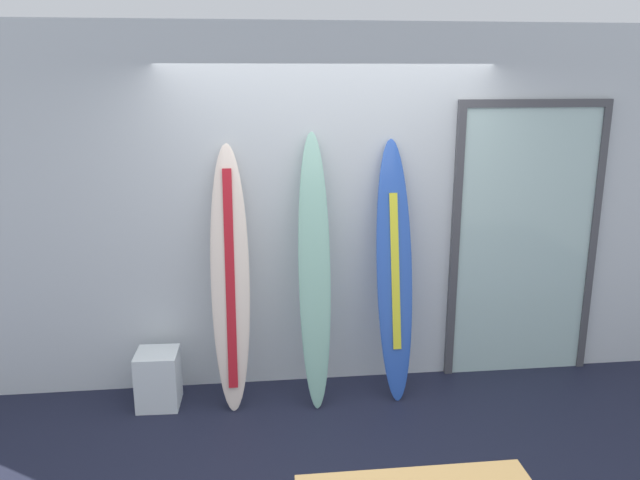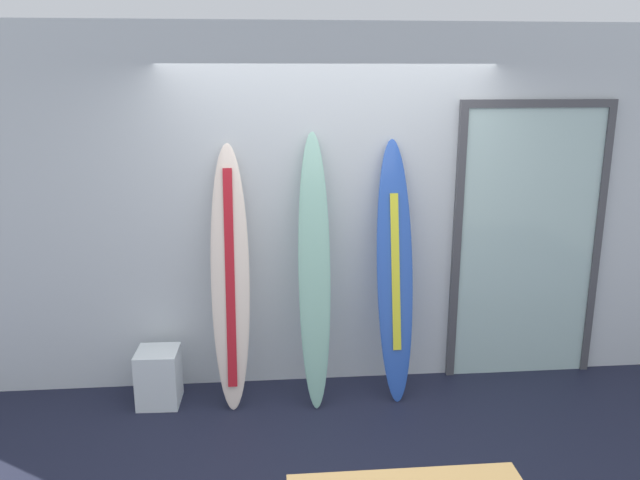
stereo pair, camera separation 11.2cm
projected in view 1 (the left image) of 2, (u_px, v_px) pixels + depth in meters
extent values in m
cube|color=black|center=(350.00, 466.00, 4.10)|extent=(8.00, 8.00, 0.04)
cube|color=silver|center=(326.00, 209.00, 4.99)|extent=(7.20, 0.20, 2.80)
ellipsoid|color=silver|center=(230.00, 279.00, 4.66)|extent=(0.29, 0.46, 1.95)
cube|color=red|center=(230.00, 279.00, 4.63)|extent=(0.07, 0.34, 1.57)
cone|color=black|center=(234.00, 386.00, 4.75)|extent=(0.07, 0.09, 0.11)
ellipsoid|color=#87BFAB|center=(315.00, 271.00, 4.71)|extent=(0.24, 0.49, 2.02)
cone|color=black|center=(317.00, 383.00, 4.78)|extent=(0.07, 0.09, 0.11)
ellipsoid|color=blue|center=(394.00, 271.00, 4.81)|extent=(0.29, 0.48, 1.96)
cube|color=yellow|center=(395.00, 271.00, 4.78)|extent=(0.07, 0.26, 1.16)
cone|color=black|center=(395.00, 376.00, 4.89)|extent=(0.07, 0.09, 0.11)
cube|color=white|center=(158.00, 379.00, 4.77)|extent=(0.32, 0.32, 0.43)
cube|color=silver|center=(524.00, 245.00, 5.13)|extent=(1.10, 0.02, 2.18)
cube|color=#47474C|center=(454.00, 247.00, 5.06)|extent=(0.06, 0.06, 2.18)
cube|color=#47474C|center=(592.00, 243.00, 5.19)|extent=(0.06, 0.06, 2.18)
cube|color=#47474C|center=(536.00, 103.00, 4.84)|extent=(1.22, 0.06, 0.06)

